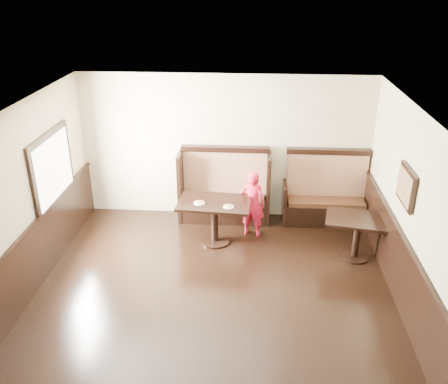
# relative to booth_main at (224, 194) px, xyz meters

# --- Properties ---
(ground) EXTENTS (7.00, 7.00, 0.00)m
(ground) POSITION_rel_booth_main_xyz_m (0.00, -3.30, -0.53)
(ground) COLOR black
(ground) RESTS_ON ground
(room_shell) EXTENTS (7.00, 7.00, 7.00)m
(room_shell) POSITION_rel_booth_main_xyz_m (-0.30, -3.01, 0.14)
(room_shell) COLOR #C8BB91
(room_shell) RESTS_ON ground
(booth_main) EXTENTS (1.75, 0.72, 1.45)m
(booth_main) POSITION_rel_booth_main_xyz_m (0.00, 0.00, 0.00)
(booth_main) COLOR black
(booth_main) RESTS_ON ground
(booth_neighbor) EXTENTS (1.65, 0.72, 1.45)m
(booth_neighbor) POSITION_rel_booth_main_xyz_m (1.95, -0.00, -0.05)
(booth_neighbor) COLOR black
(booth_neighbor) RESTS_ON ground
(table_main) EXTENTS (1.32, 0.88, 0.80)m
(table_main) POSITION_rel_booth_main_xyz_m (-0.11, -0.93, 0.09)
(table_main) COLOR black
(table_main) RESTS_ON ground
(table_neighbor) EXTENTS (1.17, 0.87, 0.74)m
(table_neighbor) POSITION_rel_booth_main_xyz_m (2.32, -1.27, 0.03)
(table_neighbor) COLOR black
(table_neighbor) RESTS_ON ground
(child) EXTENTS (0.51, 0.39, 1.27)m
(child) POSITION_rel_booth_main_xyz_m (0.55, -0.62, 0.11)
(child) COLOR red
(child) RESTS_ON ground
(pizza_plate_left) EXTENTS (0.19, 0.19, 0.03)m
(pizza_plate_left) POSITION_rel_booth_main_xyz_m (-0.37, -1.01, 0.29)
(pizza_plate_left) COLOR white
(pizza_plate_left) RESTS_ON table_main
(pizza_plate_right) EXTENTS (0.18, 0.18, 0.03)m
(pizza_plate_right) POSITION_rel_booth_main_xyz_m (0.14, -1.12, 0.29)
(pizza_plate_right) COLOR white
(pizza_plate_right) RESTS_ON table_main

